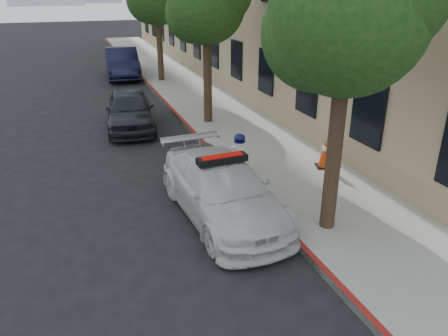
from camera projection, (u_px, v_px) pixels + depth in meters
ground at (168, 211)px, 9.91m from camera, size 120.00×120.00×0.00m
sidewalk at (196, 97)px, 19.68m from camera, size 3.20×50.00×0.15m
curb_strip at (162, 100)px, 19.20m from camera, size 0.12×50.00×0.15m
tree_near at (350, 15)px, 7.42m from camera, size 2.92×2.82×5.62m
tree_mid at (207, 4)px, 14.41m from camera, size 2.77×2.64×5.43m
police_car at (222, 189)px, 9.48m from camera, size 2.05×4.51×1.43m
parked_car_mid at (130, 110)px, 15.40m from camera, size 2.04×4.15×1.36m
parked_car_far at (122, 63)px, 24.02m from camera, size 2.00×4.90×1.58m
fire_hydrant at (239, 151)px, 11.73m from camera, size 0.40×0.37×0.95m
traffic_cone at (325, 153)px, 11.78m from camera, size 0.51×0.51×0.79m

